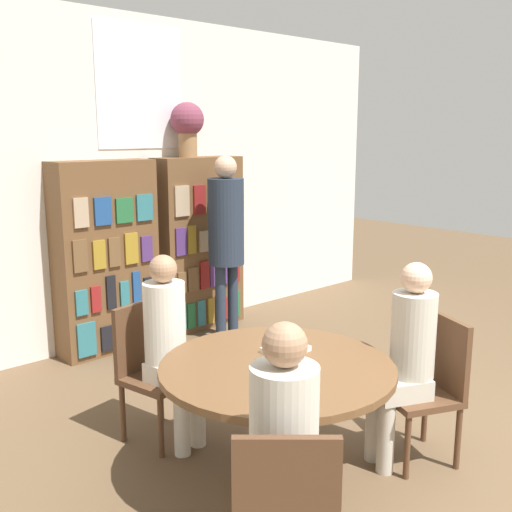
# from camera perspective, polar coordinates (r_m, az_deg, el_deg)

# --- Properties ---
(wall_back) EXTENTS (6.40, 0.07, 3.00)m
(wall_back) POSITION_cam_1_polar(r_m,az_deg,el_deg) (5.81, -10.84, 7.13)
(wall_back) COLOR silver
(wall_back) RESTS_ON ground_plane
(bookshelf_left) EXTENTS (0.91, 0.34, 1.71)m
(bookshelf_left) POSITION_cam_1_polar(r_m,az_deg,el_deg) (5.48, -14.08, -0.19)
(bookshelf_left) COLOR brown
(bookshelf_left) RESTS_ON ground_plane
(bookshelf_right) EXTENTS (0.91, 0.34, 1.71)m
(bookshelf_right) POSITION_cam_1_polar(r_m,az_deg,el_deg) (6.02, -5.46, 1.18)
(bookshelf_right) COLOR brown
(bookshelf_right) RESTS_ON ground_plane
(flower_vase) EXTENTS (0.32, 0.32, 0.52)m
(flower_vase) POSITION_cam_1_polar(r_m,az_deg,el_deg) (5.87, -6.56, 12.38)
(flower_vase) COLOR #997047
(flower_vase) RESTS_ON bookshelf_right
(reading_table) EXTENTS (1.28, 1.28, 0.72)m
(reading_table) POSITION_cam_1_polar(r_m,az_deg,el_deg) (3.33, 1.99, -12.02)
(reading_table) COLOR brown
(reading_table) RESTS_ON ground_plane
(chair_left_side) EXTENTS (0.47, 0.47, 0.88)m
(chair_left_side) POSITION_cam_1_polar(r_m,az_deg,el_deg) (3.96, -10.00, -10.14)
(chair_left_side) COLOR brown
(chair_left_side) RESTS_ON ground_plane
(chair_far_side) EXTENTS (0.53, 0.53, 0.88)m
(chair_far_side) POSITION_cam_1_polar(r_m,az_deg,el_deg) (3.80, 16.30, -11.44)
(chair_far_side) COLOR brown
(chair_far_side) RESTS_ON ground_plane
(seated_reader_left) EXTENTS (0.32, 0.39, 1.22)m
(seated_reader_left) POSITION_cam_1_polar(r_m,az_deg,el_deg) (3.77, -8.18, -7.95)
(seated_reader_left) COLOR silver
(seated_reader_left) RESTS_ON ground_plane
(seated_reader_right) EXTENTS (0.40, 0.37, 1.23)m
(seated_reader_right) POSITION_cam_1_polar(r_m,az_deg,el_deg) (3.63, 14.09, -8.94)
(seated_reader_right) COLOR beige
(seated_reader_right) RESTS_ON ground_plane
(seated_reader_back) EXTENTS (0.42, 0.43, 1.23)m
(seated_reader_back) POSITION_cam_1_polar(r_m,az_deg,el_deg) (2.57, 2.61, -17.36)
(seated_reader_back) COLOR beige
(seated_reader_back) RESTS_ON ground_plane
(librarian_standing) EXTENTS (0.33, 0.60, 1.74)m
(librarian_standing) POSITION_cam_1_polar(r_m,az_deg,el_deg) (5.56, -2.88, 2.70)
(librarian_standing) COLOR #232D3D
(librarian_standing) RESTS_ON ground_plane
(open_book_on_table) EXTENTS (0.24, 0.18, 0.03)m
(open_book_on_table) POSITION_cam_1_polar(r_m,az_deg,el_deg) (3.46, 2.84, -8.86)
(open_book_on_table) COLOR silver
(open_book_on_table) RESTS_ON reading_table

